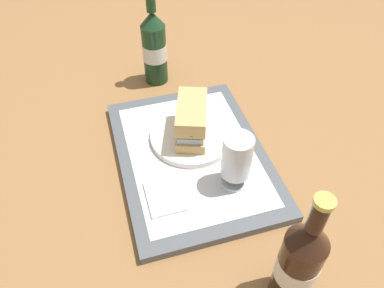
% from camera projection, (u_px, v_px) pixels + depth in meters
% --- Properties ---
extents(ground_plane, '(3.00, 3.00, 0.00)m').
position_uv_depth(ground_plane, '(192.00, 159.00, 0.86)').
color(ground_plane, olive).
extents(tray, '(0.44, 0.32, 0.02)m').
position_uv_depth(tray, '(192.00, 156.00, 0.85)').
color(tray, '#4C5156').
rests_on(tray, ground_plane).
extents(placemat, '(0.38, 0.27, 0.00)m').
position_uv_depth(placemat, '(192.00, 153.00, 0.85)').
color(placemat, silver).
rests_on(placemat, tray).
extents(plate, '(0.19, 0.19, 0.01)m').
position_uv_depth(plate, '(192.00, 136.00, 0.87)').
color(plate, silver).
rests_on(plate, placemat).
extents(sandwich, '(0.14, 0.10, 0.08)m').
position_uv_depth(sandwich, '(192.00, 121.00, 0.84)').
color(sandwich, tan).
rests_on(sandwich, plate).
extents(beer_glass, '(0.06, 0.06, 0.12)m').
position_uv_depth(beer_glass, '(237.00, 160.00, 0.74)').
color(beer_glass, silver).
rests_on(beer_glass, placemat).
extents(napkin_folded, '(0.09, 0.07, 0.01)m').
position_uv_depth(napkin_folded, '(165.00, 196.00, 0.76)').
color(napkin_folded, white).
rests_on(napkin_folded, placemat).
extents(beer_bottle, '(0.07, 0.07, 0.27)m').
position_uv_depth(beer_bottle, '(299.00, 263.00, 0.57)').
color(beer_bottle, black).
rests_on(beer_bottle, ground_plane).
extents(second_bottle, '(0.07, 0.07, 0.27)m').
position_uv_depth(second_bottle, '(154.00, 47.00, 1.00)').
color(second_bottle, '#19381E').
rests_on(second_bottle, ground_plane).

